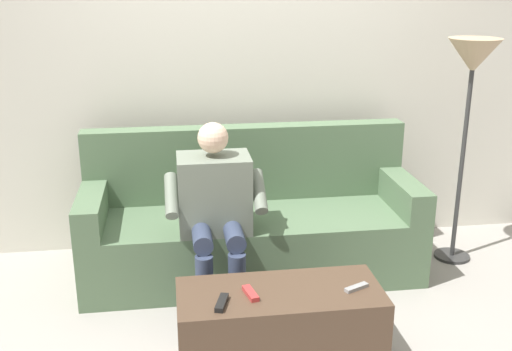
{
  "coord_description": "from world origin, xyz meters",
  "views": [
    {
      "loc": [
        0.49,
        3.54,
        1.88
      ],
      "look_at": [
        0.0,
        0.11,
        0.74
      ],
      "focal_mm": 43.13,
      "sensor_mm": 36.0,
      "label": 1
    }
  ],
  "objects_px": {
    "remote_gray": "(356,288)",
    "person_solo_seated": "(215,203)",
    "floor_lamp": "(472,71)",
    "coffee_table": "(280,328)",
    "remote_red": "(250,293)",
    "remote_black": "(222,303)",
    "couch": "(251,226)"
  },
  "relations": [
    {
      "from": "person_solo_seated",
      "to": "remote_red",
      "type": "bearing_deg",
      "value": 97.9
    },
    {
      "from": "coffee_table",
      "to": "person_solo_seated",
      "type": "relative_size",
      "value": 0.93
    },
    {
      "from": "coffee_table",
      "to": "remote_red",
      "type": "bearing_deg",
      "value": 9.24
    },
    {
      "from": "person_solo_seated",
      "to": "floor_lamp",
      "type": "xyz_separation_m",
      "value": [
        -1.66,
        -0.31,
        0.68
      ]
    },
    {
      "from": "person_solo_seated",
      "to": "remote_red",
      "type": "height_order",
      "value": "person_solo_seated"
    },
    {
      "from": "coffee_table",
      "to": "person_solo_seated",
      "type": "xyz_separation_m",
      "value": [
        0.25,
        -0.73,
        0.4
      ]
    },
    {
      "from": "couch",
      "to": "person_solo_seated",
      "type": "xyz_separation_m",
      "value": [
        0.25,
        0.33,
        0.3
      ]
    },
    {
      "from": "person_solo_seated",
      "to": "remote_red",
      "type": "relative_size",
      "value": 7.75
    },
    {
      "from": "couch",
      "to": "remote_red",
      "type": "height_order",
      "value": "couch"
    },
    {
      "from": "couch",
      "to": "remote_gray",
      "type": "distance_m",
      "value": 1.16
    },
    {
      "from": "person_solo_seated",
      "to": "remote_gray",
      "type": "bearing_deg",
      "value": 129.08
    },
    {
      "from": "couch",
      "to": "remote_black",
      "type": "height_order",
      "value": "couch"
    },
    {
      "from": "remote_gray",
      "to": "couch",
      "type": "bearing_deg",
      "value": 83.41
    },
    {
      "from": "remote_gray",
      "to": "floor_lamp",
      "type": "xyz_separation_m",
      "value": [
        -1.04,
        -1.08,
        0.87
      ]
    },
    {
      "from": "person_solo_seated",
      "to": "floor_lamp",
      "type": "relative_size",
      "value": 0.72
    },
    {
      "from": "remote_gray",
      "to": "remote_red",
      "type": "bearing_deg",
      "value": 153.45
    },
    {
      "from": "coffee_table",
      "to": "remote_gray",
      "type": "distance_m",
      "value": 0.43
    },
    {
      "from": "remote_red",
      "to": "coffee_table",
      "type": "bearing_deg",
      "value": 86.79
    },
    {
      "from": "remote_black",
      "to": "remote_gray",
      "type": "xyz_separation_m",
      "value": [
        -0.66,
        -0.06,
        -0.0
      ]
    },
    {
      "from": "person_solo_seated",
      "to": "floor_lamp",
      "type": "bearing_deg",
      "value": -169.41
    },
    {
      "from": "remote_gray",
      "to": "floor_lamp",
      "type": "distance_m",
      "value": 1.73
    },
    {
      "from": "coffee_table",
      "to": "remote_red",
      "type": "distance_m",
      "value": 0.27
    },
    {
      "from": "person_solo_seated",
      "to": "remote_black",
      "type": "relative_size",
      "value": 7.35
    },
    {
      "from": "couch",
      "to": "remote_red",
      "type": "distance_m",
      "value": 1.1
    },
    {
      "from": "remote_gray",
      "to": "floor_lamp",
      "type": "height_order",
      "value": "floor_lamp"
    },
    {
      "from": "coffee_table",
      "to": "remote_black",
      "type": "xyz_separation_m",
      "value": [
        0.29,
        0.09,
        0.22
      ]
    },
    {
      "from": "person_solo_seated",
      "to": "remote_gray",
      "type": "distance_m",
      "value": 1.01
    },
    {
      "from": "coffee_table",
      "to": "remote_red",
      "type": "height_order",
      "value": "remote_red"
    },
    {
      "from": "coffee_table",
      "to": "floor_lamp",
      "type": "height_order",
      "value": "floor_lamp"
    },
    {
      "from": "couch",
      "to": "remote_red",
      "type": "relative_size",
      "value": 15.37
    },
    {
      "from": "remote_red",
      "to": "remote_black",
      "type": "height_order",
      "value": "remote_black"
    },
    {
      "from": "remote_gray",
      "to": "person_solo_seated",
      "type": "bearing_deg",
      "value": 103.88
    }
  ]
}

